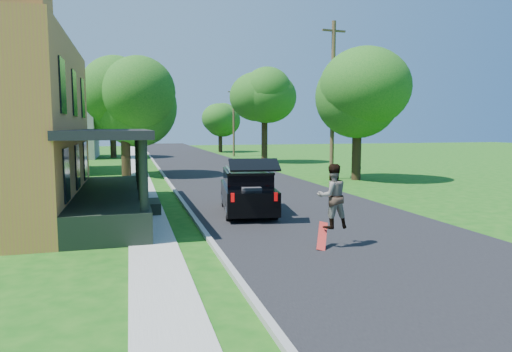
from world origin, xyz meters
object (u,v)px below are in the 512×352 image
object	(u,v)px
black_suv	(248,191)
utility_pole_near	(333,99)
tree_right_near	(357,93)
skateboarder	(332,196)

from	to	relation	value
black_suv	utility_pole_near	world-z (taller)	utility_pole_near
tree_right_near	black_suv	bearing A→B (deg)	-136.05
skateboarder	tree_right_near	world-z (taller)	tree_right_near
skateboarder	utility_pole_near	bearing A→B (deg)	-114.60
black_suv	tree_right_near	bearing A→B (deg)	52.26
skateboarder	tree_right_near	bearing A→B (deg)	-119.69
skateboarder	utility_pole_near	world-z (taller)	utility_pole_near
black_suv	skateboarder	distance (m)	5.53
tree_right_near	utility_pole_near	xyz separation A→B (m)	(-1.31, 0.62, -0.35)
skateboarder	utility_pole_near	size ratio (longest dim) A/B	0.18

